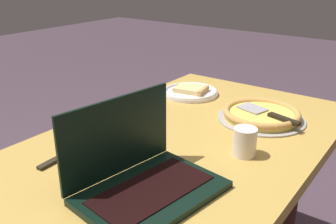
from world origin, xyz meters
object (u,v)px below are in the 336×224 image
object	(u,v)px
laptop	(141,174)
pizza_tray	(261,115)
pizza_plate	(191,92)
dining_table	(186,156)
drink_cup	(245,142)
table_knife	(63,156)

from	to	relation	value
laptop	pizza_tray	bearing A→B (deg)	174.76
laptop	pizza_tray	world-z (taller)	laptop
pizza_plate	pizza_tray	distance (m)	0.37
dining_table	drink_cup	world-z (taller)	drink_cup
dining_table	laptop	xyz separation A→B (m)	(0.33, 0.08, 0.12)
laptop	pizza_plate	world-z (taller)	laptop
table_knife	laptop	bearing A→B (deg)	90.88
pizza_plate	pizza_tray	xyz separation A→B (m)	(0.08, 0.36, 0.01)
table_knife	dining_table	bearing A→B (deg)	148.02
drink_cup	dining_table	bearing A→B (deg)	-92.59
laptop	pizza_tray	distance (m)	0.61
laptop	drink_cup	size ratio (longest dim) A/B	4.35
pizza_tray	table_knife	xyz separation A→B (m)	(0.62, -0.35, -0.02)
laptop	table_knife	distance (m)	0.30
laptop	table_knife	size ratio (longest dim) A/B	1.65
pizza_tray	table_knife	world-z (taller)	pizza_tray
drink_cup	laptop	bearing A→B (deg)	-21.04
laptop	pizza_plate	size ratio (longest dim) A/B	1.57
laptop	pizza_tray	size ratio (longest dim) A/B	1.19
laptop	dining_table	bearing A→B (deg)	-165.80
dining_table	laptop	size ratio (longest dim) A/B	3.40
pizza_tray	table_knife	bearing A→B (deg)	-29.76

